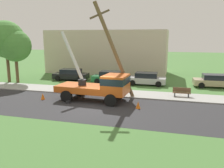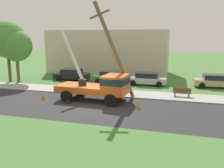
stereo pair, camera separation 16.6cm
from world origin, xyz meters
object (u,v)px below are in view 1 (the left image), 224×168
object	(u,v)px
roadside_tree_near	(6,39)
traffic_cone_ahead	(138,105)
leaning_utility_pole	(114,51)
parked_sedan_silver	(146,79)
traffic_cone_behind	(43,96)
park_bench	(182,92)
roadside_tree_far	(15,46)
parked_sedan_tan	(214,81)
parked_sedan_green	(111,77)
utility_truck	(101,85)
parked_sedan_black	(71,75)

from	to	relation	value
roadside_tree_near	traffic_cone_ahead	bearing A→B (deg)	-21.19
leaning_utility_pole	parked_sedan_silver	size ratio (longest dim) A/B	1.90
leaning_utility_pole	parked_sedan_silver	xyz separation A→B (m)	(1.92, 7.15, -3.56)
traffic_cone_behind	park_bench	size ratio (longest dim) A/B	0.35
roadside_tree_far	parked_sedan_tan	bearing A→B (deg)	8.49
roadside_tree_near	parked_sedan_tan	bearing A→B (deg)	8.08
leaning_utility_pole	parked_sedan_green	bearing A→B (deg)	108.20
traffic_cone_ahead	parked_sedan_tan	size ratio (longest dim) A/B	0.12
parked_sedan_green	roadside_tree_near	world-z (taller)	roadside_tree_near
utility_truck	parked_sedan_green	xyz separation A→B (m)	(-1.43, 8.04, -0.70)
utility_truck	parked_sedan_green	world-z (taller)	utility_truck
traffic_cone_ahead	traffic_cone_behind	distance (m)	8.60
traffic_cone_ahead	parked_sedan_black	distance (m)	14.19
parked_sedan_silver	parked_sedan_tan	xyz separation A→B (m)	(7.37, 0.65, 0.00)
traffic_cone_ahead	park_bench	xyz separation A→B (m)	(3.28, 4.41, 0.18)
parked_sedan_black	roadside_tree_far	distance (m)	7.41
parked_sedan_green	roadside_tree_far	world-z (taller)	roadside_tree_far
parked_sedan_black	roadside_tree_near	world-z (taller)	roadside_tree_near
traffic_cone_ahead	parked_sedan_green	bearing A→B (deg)	117.48
traffic_cone_behind	parked_sedan_green	world-z (taller)	parked_sedan_green
traffic_cone_behind	roadside_tree_near	bearing A→B (deg)	143.70
park_bench	parked_sedan_silver	bearing A→B (deg)	128.10
traffic_cone_behind	parked_sedan_black	distance (m)	9.55
traffic_cone_behind	utility_truck	bearing A→B (deg)	9.32
roadside_tree_far	utility_truck	bearing A→B (deg)	-23.33
utility_truck	roadside_tree_far	bearing A→B (deg)	156.67
parked_sedan_green	parked_sedan_tan	size ratio (longest dim) A/B	1.00
utility_truck	parked_sedan_black	distance (m)	10.98
utility_truck	park_bench	size ratio (longest dim) A/B	4.22
parked_sedan_green	parked_sedan_tan	xyz separation A→B (m)	(11.62, 0.70, 0.00)
traffic_cone_ahead	parked_sedan_silver	world-z (taller)	parked_sedan_silver
parked_sedan_silver	roadside_tree_near	distance (m)	17.26
utility_truck	parked_sedan_black	xyz separation A→B (m)	(-6.85, 8.55, -0.70)
traffic_cone_ahead	park_bench	bearing A→B (deg)	53.30
parked_sedan_tan	roadside_tree_near	bearing A→B (deg)	-171.92
parked_sedan_tan	park_bench	xyz separation A→B (m)	(-3.51, -5.58, -0.25)
parked_sedan_black	roadside_tree_far	size ratio (longest dim) A/B	0.72
leaning_utility_pole	parked_sedan_black	bearing A→B (deg)	135.57
traffic_cone_behind	parked_sedan_tan	world-z (taller)	parked_sedan_tan
utility_truck	roadside_tree_near	bearing A→B (deg)	158.55
parked_sedan_silver	park_bench	world-z (taller)	parked_sedan_silver
parked_sedan_black	roadside_tree_near	distance (m)	8.70
leaning_utility_pole	parked_sedan_black	size ratio (longest dim) A/B	1.84
utility_truck	traffic_cone_ahead	size ratio (longest dim) A/B	12.05
parked_sedan_black	parked_sedan_tan	world-z (taller)	same
roadside_tree_near	parked_sedan_black	bearing A→B (deg)	25.20
leaning_utility_pole	parked_sedan_green	world-z (taller)	leaning_utility_pole
parked_sedan_black	park_bench	distance (m)	14.58
utility_truck	parked_sedan_tan	distance (m)	13.44
parked_sedan_green	park_bench	bearing A→B (deg)	-31.03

